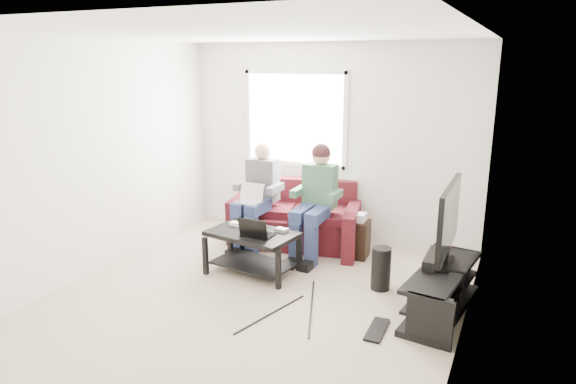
{
  "coord_description": "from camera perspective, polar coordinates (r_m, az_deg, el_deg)",
  "views": [
    {
      "loc": [
        2.34,
        -4.09,
        2.39
      ],
      "look_at": [
        0.16,
        0.6,
        1.04
      ],
      "focal_mm": 32.0,
      "sensor_mm": 36.0,
      "label": 1
    }
  ],
  "objects": [
    {
      "name": "person_right",
      "position": [
        6.27,
        3.11,
        -0.16
      ],
      "size": [
        0.4,
        0.71,
        1.38
      ],
      "color": "navy",
      "rests_on": "sofa"
    },
    {
      "name": "coffee_table",
      "position": [
        5.86,
        -3.99,
        -5.62
      ],
      "size": [
        1.06,
        0.73,
        0.49
      ],
      "color": "black",
      "rests_on": "floor"
    },
    {
      "name": "console_black",
      "position": [
        5.17,
        16.65,
        -10.19
      ],
      "size": [
        0.38,
        0.3,
        0.07
      ],
      "primitive_type": "cube",
      "color": "black",
      "rests_on": "tv_stand"
    },
    {
      "name": "ceiling",
      "position": [
        4.72,
        -5.03,
        17.14
      ],
      "size": [
        4.5,
        4.5,
        0.0
      ],
      "primitive_type": "plane",
      "rotation": [
        3.14,
        0.0,
        0.0
      ],
      "color": "white",
      "rests_on": "wall_back"
    },
    {
      "name": "floor",
      "position": [
        5.29,
        -4.39,
        -12.29
      ],
      "size": [
        4.5,
        4.5,
        0.0
      ],
      "primitive_type": "plane",
      "color": "tan",
      "rests_on": "ground"
    },
    {
      "name": "wall_left",
      "position": [
        6.06,
        -21.41,
        3.27
      ],
      "size": [
        0.0,
        4.5,
        4.5
      ],
      "primitive_type": "plane",
      "rotation": [
        1.57,
        0.0,
        1.57
      ],
      "color": "silver",
      "rests_on": "floor"
    },
    {
      "name": "console_grey",
      "position": [
        5.48,
        17.21,
        -8.69
      ],
      "size": [
        0.34,
        0.26,
        0.08
      ],
      "primitive_type": "cube",
      "color": "gray",
      "rests_on": "tv_stand"
    },
    {
      "name": "wall_front",
      "position": [
        3.17,
        -25.28,
        -6.95
      ],
      "size": [
        4.5,
        0.0,
        4.5
      ],
      "primitive_type": "plane",
      "rotation": [
        -1.57,
        0.0,
        0.0
      ],
      "color": "silver",
      "rests_on": "floor"
    },
    {
      "name": "laptop_black",
      "position": [
        5.66,
        -3.36,
        -3.71
      ],
      "size": [
        0.36,
        0.26,
        0.24
      ],
      "primitive_type": null,
      "rotation": [
        0.0,
        0.0,
        -0.07
      ],
      "color": "black",
      "rests_on": "coffee_table"
    },
    {
      "name": "tv_stand",
      "position": [
        5.24,
        16.67,
        -10.7
      ],
      "size": [
        0.59,
        1.4,
        0.45
      ],
      "color": "black",
      "rests_on": "floor"
    },
    {
      "name": "wall_back",
      "position": [
        6.85,
        4.65,
        5.43
      ],
      "size": [
        4.5,
        0.0,
        4.5
      ],
      "primitive_type": "plane",
      "rotation": [
        1.57,
        0.0,
        0.0
      ],
      "color": "silver",
      "rests_on": "floor"
    },
    {
      "name": "wall_right",
      "position": [
        4.25,
        19.5,
        -1.09
      ],
      "size": [
        0.0,
        4.5,
        4.5
      ],
      "primitive_type": "plane",
      "rotation": [
        1.57,
        0.0,
        -1.57
      ],
      "color": "silver",
      "rests_on": "floor"
    },
    {
      "name": "window",
      "position": [
        6.98,
        0.76,
        8.14
      ],
      "size": [
        1.48,
        0.04,
        1.28
      ],
      "color": "white",
      "rests_on": "wall_back"
    },
    {
      "name": "laptop_silver",
      "position": [
        6.41,
        -4.38,
        -0.63
      ],
      "size": [
        0.38,
        0.33,
        0.24
      ],
      "primitive_type": null,
      "rotation": [
        0.0,
        0.0,
        0.43
      ],
      "color": "silver",
      "rests_on": "person_left"
    },
    {
      "name": "soundbar",
      "position": [
        5.23,
        15.77,
        -7.13
      ],
      "size": [
        0.12,
        0.5,
        0.1
      ],
      "primitive_type": "cube",
      "color": "black",
      "rests_on": "tv_stand"
    },
    {
      "name": "person_left",
      "position": [
        6.59,
        -3.42,
        0.05
      ],
      "size": [
        0.4,
        0.7,
        1.34
      ],
      "color": "navy",
      "rests_on": "sofa"
    },
    {
      "name": "drink_cup",
      "position": [
        5.71,
        17.36,
        -5.28
      ],
      "size": [
        0.08,
        0.08,
        0.12
      ],
      "primitive_type": "cylinder",
      "color": "#A46746",
      "rests_on": "tv_stand"
    },
    {
      "name": "controller_b",
      "position": [
        6.01,
        -4.03,
        -3.62
      ],
      "size": [
        0.14,
        0.09,
        0.04
      ],
      "primitive_type": "cube",
      "rotation": [
        0.0,
        0.0,
        -0.02
      ],
      "color": "black",
      "rests_on": "coffee_table"
    },
    {
      "name": "end_table",
      "position": [
        6.41,
        7.55,
        -4.97
      ],
      "size": [
        0.31,
        0.31,
        0.56
      ],
      "color": "black",
      "rests_on": "floor"
    },
    {
      "name": "tv",
      "position": [
        5.08,
        17.39,
        -3.0
      ],
      "size": [
        0.12,
        1.1,
        0.81
      ],
      "color": "black",
      "rests_on": "tv_stand"
    },
    {
      "name": "controller_a",
      "position": [
        6.05,
        -5.8,
        -3.55
      ],
      "size": [
        0.15,
        0.1,
        0.04
      ],
      "primitive_type": "cube",
      "rotation": [
        0.0,
        0.0,
        -0.07
      ],
      "color": "silver",
      "rests_on": "coffee_table"
    },
    {
      "name": "subwoofer",
      "position": [
        5.58,
        10.29,
        -8.36
      ],
      "size": [
        0.2,
        0.2,
        0.47
      ],
      "primitive_type": "cylinder",
      "color": "black",
      "rests_on": "floor"
    },
    {
      "name": "console_white",
      "position": [
        4.85,
        16.0,
        -11.88
      ],
      "size": [
        0.3,
        0.22,
        0.06
      ],
      "primitive_type": "cube",
      "color": "silver",
      "rests_on": "tv_stand"
    },
    {
      "name": "sofa",
      "position": [
        6.8,
        0.8,
        -3.19
      ],
      "size": [
        1.92,
        1.11,
        0.82
      ],
      "color": "#4A121D",
      "rests_on": "floor"
    },
    {
      "name": "keyboard_floor",
      "position": [
        4.87,
        9.86,
        -14.84
      ],
      "size": [
        0.16,
        0.44,
        0.02
      ],
      "primitive_type": "cube",
      "rotation": [
        0.0,
        0.0,
        0.03
      ],
      "color": "black",
      "rests_on": "floor"
    },
    {
      "name": "controller_c",
      "position": [
        5.81,
        -0.7,
        -4.24
      ],
      "size": [
        0.15,
        0.11,
        0.04
      ],
      "primitive_type": "cube",
      "rotation": [
        0.0,
        0.0,
        -0.16
      ],
      "color": "gray",
      "rests_on": "coffee_table"
    }
  ]
}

